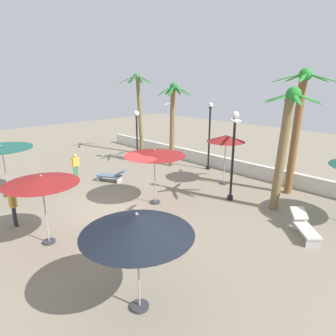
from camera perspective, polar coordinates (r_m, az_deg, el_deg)
The scene contains 21 objects.
ground_plane at distance 14.00m, azimuth -9.14°, elevation -8.01°, with size 56.00×56.00×0.00m, color gray.
boundary_wall at distance 19.82m, azimuth 11.91°, elevation 0.54°, with size 25.20×0.30×0.82m, color silver.
patio_umbrella_0 at distance 16.93m, azimuth -28.97°, elevation 2.98°, with size 2.85×2.85×2.66m.
patio_umbrella_1 at distance 11.24m, azimuth -22.88°, elevation -2.22°, with size 2.57×2.57×2.63m.
patio_umbrella_2 at distance 13.88m, azimuth -2.59°, elevation 2.80°, with size 2.85×2.85×2.69m.
patio_umbrella_4 at distance 16.83m, azimuth 10.92°, elevation 5.44°, with size 2.11×2.11×2.87m.
patio_umbrella_5 at distance 7.38m, azimuth -5.90°, elevation -10.60°, with size 2.81×2.81×2.74m.
palm_tree_0 at distance 23.83m, azimuth -5.54°, elevation 11.78°, with size 2.72×2.56×6.17m.
palm_tree_1 at distance 13.83m, azimuth 21.27°, elevation 5.31°, with size 2.46×2.08×5.48m.
palm_tree_2 at distance 20.07m, azimuth 0.89°, elevation 9.83°, with size 2.41×2.35×5.53m.
palm_tree_3 at distance 16.18m, azimuth 23.38°, elevation 8.12°, with size 2.88×2.92×6.26m.
lamp_post_0 at distance 14.59m, azimuth 12.27°, elevation 3.56°, with size 0.35×0.35×4.35m.
lamp_post_1 at distance 19.59m, azimuth 7.87°, elevation 6.73°, with size 0.33×0.33×4.35m.
lamp_post_2 at distance 21.30m, azimuth -5.94°, elevation 7.41°, with size 0.40×0.40×3.67m.
lounge_chair_0 at distance 17.71m, azimuth -10.46°, elevation -1.34°, with size 1.89×1.32×0.81m.
lounge_chair_1 at distance 12.76m, azimuth 24.45°, elevation -9.93°, with size 1.68×1.70×0.81m.
lounge_chair_2 at distance 10.83m, azimuth -1.47°, elevation -13.27°, with size 1.68×1.76×0.84m.
guest_0 at distance 13.59m, azimuth -27.37°, elevation -5.80°, with size 0.56×0.26×1.70m.
guest_1 at distance 18.67m, azimuth -17.18°, elevation 0.77°, with size 0.25×0.56×1.54m.
seagull_0 at distance 21.72m, azimuth 0.14°, elevation 11.99°, with size 0.38×0.94×0.14m.
seagull_1 at distance 10.75m, azimuth 12.79°, elevation 8.74°, with size 0.77×0.96×0.18m.
Camera 1 is at (10.56, -7.14, 5.79)m, focal length 32.15 mm.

